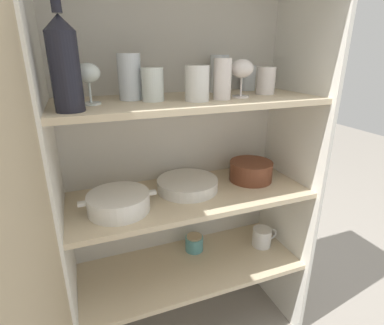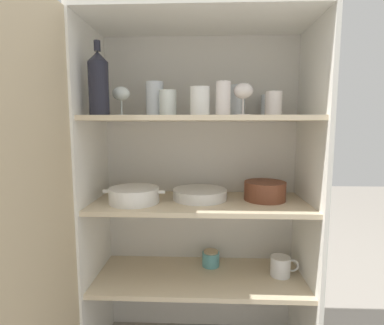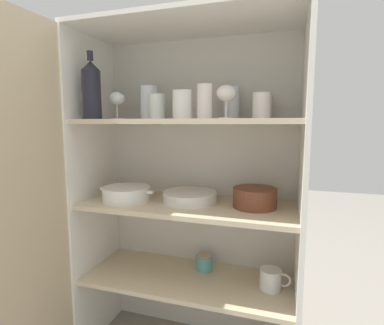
% 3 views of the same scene
% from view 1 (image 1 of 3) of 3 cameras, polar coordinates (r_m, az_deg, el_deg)
% --- Properties ---
extents(cupboard_back_panel, '(0.95, 0.02, 1.45)m').
position_cam_1_polar(cupboard_back_panel, '(1.33, -3.20, -1.91)').
color(cupboard_back_panel, silver).
rests_on(cupboard_back_panel, ground_plane).
extents(cupboard_side_left, '(0.02, 0.40, 1.45)m').
position_cam_1_polar(cupboard_side_left, '(1.11, -23.76, -8.56)').
color(cupboard_side_left, white).
rests_on(cupboard_side_left, ground_plane).
extents(cupboard_side_right, '(0.02, 0.40, 1.45)m').
position_cam_1_polar(cupboard_side_right, '(1.39, 18.07, -1.96)').
color(cupboard_side_right, white).
rests_on(cupboard_side_right, ground_plane).
extents(shelf_board_lower, '(0.92, 0.36, 0.02)m').
position_cam_1_polar(shelf_board_lower, '(1.36, -0.25, -19.21)').
color(shelf_board_lower, beige).
extents(shelf_board_middle, '(0.92, 0.36, 0.02)m').
position_cam_1_polar(shelf_board_middle, '(1.18, -0.28, -6.28)').
color(shelf_board_middle, beige).
extents(shelf_board_upper, '(0.92, 0.36, 0.02)m').
position_cam_1_polar(shelf_board_upper, '(1.06, -0.31, 11.58)').
color(shelf_board_upper, beige).
extents(cupboard_door, '(0.04, 0.48, 1.45)m').
position_cam_1_polar(cupboard_door, '(0.75, -26.18, -24.35)').
color(cupboard_door, tan).
rests_on(cupboard_door, ground_plane).
extents(tumbler_glass_0, '(0.07, 0.07, 0.10)m').
position_cam_1_polar(tumbler_glass_0, '(1.20, 13.88, 14.90)').
color(tumbler_glass_0, silver).
rests_on(tumbler_glass_0, shelf_board_upper).
extents(tumbler_glass_1, '(0.08, 0.08, 0.15)m').
position_cam_1_polar(tumbler_glass_1, '(1.04, -11.78, 15.65)').
color(tumbler_glass_1, white).
rests_on(tumbler_glass_1, shelf_board_upper).
extents(tumbler_glass_2, '(0.06, 0.06, 0.13)m').
position_cam_1_polar(tumbler_glass_2, '(1.04, 5.81, 15.53)').
color(tumbler_glass_2, silver).
rests_on(tumbler_glass_2, shelf_board_upper).
extents(tumbler_glass_3, '(0.07, 0.07, 0.14)m').
position_cam_1_polar(tumbler_glass_3, '(1.23, 5.22, 16.47)').
color(tumbler_glass_3, white).
rests_on(tumbler_glass_3, shelf_board_upper).
extents(tumbler_glass_4, '(0.08, 0.08, 0.11)m').
position_cam_1_polar(tumbler_glass_4, '(1.00, 0.75, 14.82)').
color(tumbler_glass_4, white).
rests_on(tumbler_glass_4, shelf_board_upper).
extents(tumbler_glass_5, '(0.07, 0.07, 0.11)m').
position_cam_1_polar(tumbler_glass_5, '(1.01, -7.50, 14.53)').
color(tumbler_glass_5, white).
rests_on(tumbler_glass_5, shelf_board_upper).
extents(tumbler_glass_6, '(0.06, 0.06, 0.10)m').
position_cam_1_polar(tumbler_glass_6, '(1.31, 10.67, 15.56)').
color(tumbler_glass_6, white).
rests_on(tumbler_glass_6, shelf_board_upper).
extents(wine_glass_0, '(0.08, 0.08, 0.13)m').
position_cam_1_polar(wine_glass_0, '(1.09, 9.50, 16.98)').
color(wine_glass_0, silver).
rests_on(wine_glass_0, shelf_board_upper).
extents(wine_glass_1, '(0.07, 0.07, 0.12)m').
position_cam_1_polar(wine_glass_1, '(0.97, -19.19, 15.45)').
color(wine_glass_1, white).
rests_on(wine_glass_1, shelf_board_upper).
extents(wine_bottle, '(0.08, 0.08, 0.28)m').
position_cam_1_polar(wine_bottle, '(0.87, -23.13, 16.87)').
color(wine_bottle, black).
rests_on(wine_bottle, shelf_board_upper).
extents(plate_stack_white, '(0.24, 0.24, 0.04)m').
position_cam_1_polar(plate_stack_white, '(1.19, -0.66, -4.17)').
color(plate_stack_white, silver).
rests_on(plate_stack_white, shelf_board_middle).
extents(mixing_bowl_large, '(0.18, 0.18, 0.08)m').
position_cam_1_polar(mixing_bowl_large, '(1.30, 11.15, -1.45)').
color(mixing_bowl_large, brown).
rests_on(mixing_bowl_large, shelf_board_middle).
extents(casserole_dish, '(0.26, 0.21, 0.06)m').
position_cam_1_polar(casserole_dish, '(1.07, -13.78, -7.33)').
color(casserole_dish, white).
rests_on(casserole_dish, shelf_board_middle).
extents(coffee_mug_primary, '(0.13, 0.09, 0.09)m').
position_cam_1_polar(coffee_mug_primary, '(1.48, 13.22, -13.64)').
color(coffee_mug_primary, white).
rests_on(coffee_mug_primary, shelf_board_lower).
extents(storage_jar, '(0.08, 0.08, 0.07)m').
position_cam_1_polar(storage_jar, '(1.42, 0.43, -15.07)').
color(storage_jar, '#5BA3A8').
rests_on(storage_jar, shelf_board_lower).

